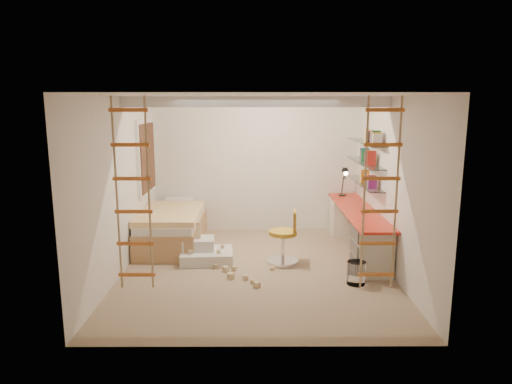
{
  "coord_description": "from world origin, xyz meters",
  "views": [
    {
      "loc": [
        -0.03,
        -6.62,
        2.5
      ],
      "look_at": [
        0.0,
        0.3,
        1.15
      ],
      "focal_mm": 32.0,
      "sensor_mm": 36.0,
      "label": 1
    }
  ],
  "objects_px": {
    "desk": "(357,229)",
    "play_platform": "(205,252)",
    "swivel_chair": "(284,244)",
    "bed": "(173,227)"
  },
  "relations": [
    {
      "from": "desk",
      "to": "swivel_chair",
      "type": "xyz_separation_m",
      "value": [
        -1.27,
        -0.57,
        -0.09
      ]
    },
    {
      "from": "swivel_chair",
      "to": "play_platform",
      "type": "relative_size",
      "value": 1.0
    },
    {
      "from": "bed",
      "to": "swivel_chair",
      "type": "bearing_deg",
      "value": -25.75
    },
    {
      "from": "play_platform",
      "to": "swivel_chair",
      "type": "bearing_deg",
      "value": -4.29
    },
    {
      "from": "desk",
      "to": "bed",
      "type": "distance_m",
      "value": 3.22
    },
    {
      "from": "bed",
      "to": "swivel_chair",
      "type": "distance_m",
      "value": 2.14
    },
    {
      "from": "desk",
      "to": "play_platform",
      "type": "xyz_separation_m",
      "value": [
        -2.54,
        -0.47,
        -0.26
      ]
    },
    {
      "from": "desk",
      "to": "swivel_chair",
      "type": "height_order",
      "value": "swivel_chair"
    },
    {
      "from": "desk",
      "to": "play_platform",
      "type": "height_order",
      "value": "desk"
    },
    {
      "from": "desk",
      "to": "swivel_chair",
      "type": "bearing_deg",
      "value": -155.88
    }
  ]
}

